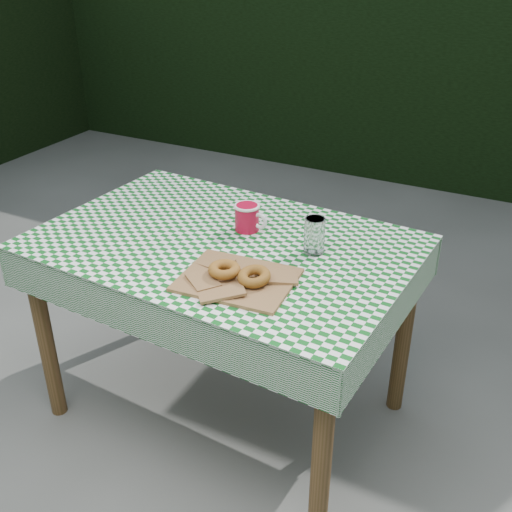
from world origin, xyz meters
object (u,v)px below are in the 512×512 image
(paper_bag, at_px, (237,279))
(coffee_mug, at_px, (247,217))
(table, at_px, (226,332))
(drinking_glass, at_px, (314,236))

(paper_bag, height_order, coffee_mug, coffee_mug)
(table, bearing_deg, paper_bag, -47.23)
(paper_bag, relative_size, drinking_glass, 2.75)
(paper_bag, distance_m, drinking_glass, 0.32)
(coffee_mug, bearing_deg, paper_bag, -60.48)
(coffee_mug, bearing_deg, drinking_glass, -3.96)
(paper_bag, relative_size, coffee_mug, 1.98)
(table, xyz_separation_m, paper_bag, (0.17, -0.22, 0.39))
(coffee_mug, bearing_deg, table, -99.61)
(table, height_order, drinking_glass, drinking_glass)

